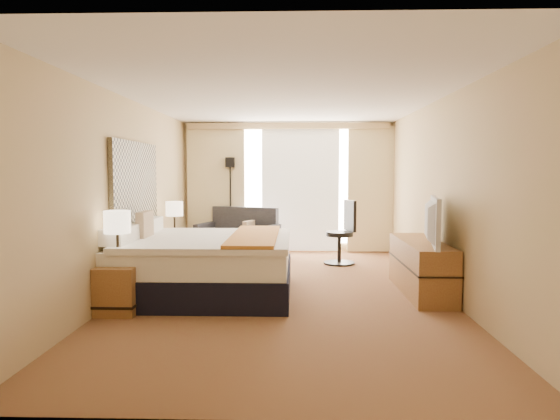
{
  "coord_description": "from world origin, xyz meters",
  "views": [
    {
      "loc": [
        0.15,
        -6.63,
        1.62
      ],
      "look_at": [
        -0.07,
        0.4,
        1.08
      ],
      "focal_mm": 32.0,
      "sensor_mm": 36.0,
      "label": 1
    }
  ],
  "objects_px": {
    "loveseat": "(239,240)",
    "lamp_left": "(117,223)",
    "desk_chair": "(343,236)",
    "lamp_right": "(174,209)",
    "bed": "(204,264)",
    "nightstand_left": "(120,289)",
    "nightstand_right": "(173,253)",
    "television": "(426,221)",
    "media_dresser": "(421,267)",
    "floor_lamp": "(230,185)"
  },
  "relations": [
    {
      "from": "loveseat",
      "to": "lamp_left",
      "type": "bearing_deg",
      "value": -83.11
    },
    {
      "from": "desk_chair",
      "to": "lamp_right",
      "type": "height_order",
      "value": "lamp_right"
    },
    {
      "from": "bed",
      "to": "lamp_right",
      "type": "distance_m",
      "value": 1.87
    },
    {
      "from": "nightstand_left",
      "to": "nightstand_right",
      "type": "relative_size",
      "value": 1.0
    },
    {
      "from": "lamp_right",
      "to": "television",
      "type": "height_order",
      "value": "television"
    },
    {
      "from": "nightstand_left",
      "to": "lamp_right",
      "type": "relative_size",
      "value": 0.94
    },
    {
      "from": "media_dresser",
      "to": "nightstand_left",
      "type": "bearing_deg",
      "value": -164.16
    },
    {
      "from": "bed",
      "to": "television",
      "type": "height_order",
      "value": "television"
    },
    {
      "from": "nightstand_right",
      "to": "bed",
      "type": "distance_m",
      "value": 1.8
    },
    {
      "from": "nightstand_left",
      "to": "television",
      "type": "xyz_separation_m",
      "value": [
        3.65,
        0.66,
        0.73
      ]
    },
    {
      "from": "nightstand_right",
      "to": "loveseat",
      "type": "bearing_deg",
      "value": 55.66
    },
    {
      "from": "desk_chair",
      "to": "television",
      "type": "bearing_deg",
      "value": -88.74
    },
    {
      "from": "floor_lamp",
      "to": "desk_chair",
      "type": "bearing_deg",
      "value": -29.69
    },
    {
      "from": "nightstand_right",
      "to": "floor_lamp",
      "type": "relative_size",
      "value": 0.29
    },
    {
      "from": "nightstand_left",
      "to": "media_dresser",
      "type": "height_order",
      "value": "media_dresser"
    },
    {
      "from": "nightstand_left",
      "to": "loveseat",
      "type": "height_order",
      "value": "loveseat"
    },
    {
      "from": "bed",
      "to": "nightstand_right",
      "type": "bearing_deg",
      "value": 116.76
    },
    {
      "from": "television",
      "to": "floor_lamp",
      "type": "bearing_deg",
      "value": 49.8
    },
    {
      "from": "bed",
      "to": "lamp_left",
      "type": "bearing_deg",
      "value": -131.66
    },
    {
      "from": "loveseat",
      "to": "floor_lamp",
      "type": "distance_m",
      "value": 1.16
    },
    {
      "from": "bed",
      "to": "floor_lamp",
      "type": "height_order",
      "value": "floor_lamp"
    },
    {
      "from": "media_dresser",
      "to": "loveseat",
      "type": "relative_size",
      "value": 1.08
    },
    {
      "from": "nightstand_left",
      "to": "media_dresser",
      "type": "relative_size",
      "value": 0.31
    },
    {
      "from": "nightstand_left",
      "to": "lamp_left",
      "type": "xyz_separation_m",
      "value": [
        -0.0,
        -0.01,
        0.76
      ]
    },
    {
      "from": "media_dresser",
      "to": "lamp_left",
      "type": "distance_m",
      "value": 3.91
    },
    {
      "from": "floor_lamp",
      "to": "television",
      "type": "xyz_separation_m",
      "value": [
        2.93,
        -3.69,
        -0.34
      ]
    },
    {
      "from": "bed",
      "to": "desk_chair",
      "type": "xyz_separation_m",
      "value": [
        2.04,
        2.24,
        0.1
      ]
    },
    {
      "from": "floor_lamp",
      "to": "bed",
      "type": "bearing_deg",
      "value": -88.54
    },
    {
      "from": "desk_chair",
      "to": "media_dresser",
      "type": "bearing_deg",
      "value": -84.46
    },
    {
      "from": "lamp_left",
      "to": "nightstand_left",
      "type": "bearing_deg",
      "value": 78.08
    },
    {
      "from": "media_dresser",
      "to": "lamp_right",
      "type": "relative_size",
      "value": 3.09
    },
    {
      "from": "nightstand_right",
      "to": "desk_chair",
      "type": "xyz_separation_m",
      "value": [
        2.85,
        0.64,
        0.22
      ]
    },
    {
      "from": "nightstand_left",
      "to": "nightstand_right",
      "type": "bearing_deg",
      "value": 90.0
    },
    {
      "from": "nightstand_right",
      "to": "media_dresser",
      "type": "bearing_deg",
      "value": -21.4
    },
    {
      "from": "lamp_left",
      "to": "lamp_right",
      "type": "distance_m",
      "value": 2.5
    },
    {
      "from": "nightstand_right",
      "to": "television",
      "type": "relative_size",
      "value": 0.52
    },
    {
      "from": "nightstand_right",
      "to": "floor_lamp",
      "type": "distance_m",
      "value": 2.25
    },
    {
      "from": "nightstand_right",
      "to": "desk_chair",
      "type": "height_order",
      "value": "desk_chair"
    },
    {
      "from": "media_dresser",
      "to": "lamp_left",
      "type": "relative_size",
      "value": 2.86
    },
    {
      "from": "nightstand_left",
      "to": "lamp_right",
      "type": "height_order",
      "value": "lamp_right"
    },
    {
      "from": "media_dresser",
      "to": "lamp_right",
      "type": "bearing_deg",
      "value": 158.52
    },
    {
      "from": "media_dresser",
      "to": "lamp_left",
      "type": "bearing_deg",
      "value": -163.98
    },
    {
      "from": "lamp_right",
      "to": "loveseat",
      "type": "bearing_deg",
      "value": 56.97
    },
    {
      "from": "media_dresser",
      "to": "television",
      "type": "xyz_separation_m",
      "value": [
        -0.05,
        -0.39,
        0.65
      ]
    },
    {
      "from": "bed",
      "to": "lamp_right",
      "type": "height_order",
      "value": "lamp_right"
    },
    {
      "from": "television",
      "to": "loveseat",
      "type": "bearing_deg",
      "value": 51.48
    },
    {
      "from": "nightstand_right",
      "to": "media_dresser",
      "type": "height_order",
      "value": "media_dresser"
    },
    {
      "from": "bed",
      "to": "lamp_right",
      "type": "bearing_deg",
      "value": 115.76
    },
    {
      "from": "bed",
      "to": "media_dresser",
      "type": "bearing_deg",
      "value": 3.01
    },
    {
      "from": "bed",
      "to": "loveseat",
      "type": "distance_m",
      "value": 2.98
    }
  ]
}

